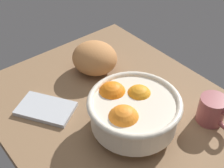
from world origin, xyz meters
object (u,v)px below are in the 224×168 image
at_px(mug, 213,111).
at_px(fruit_bowl, 132,110).
at_px(bread_loaf, 95,58).
at_px(napkin_folded, 46,109).

bearing_deg(mug, fruit_bowl, 58.79).
height_order(bread_loaf, mug, bread_loaf).
xyz_separation_m(bread_loaf, mug, (-0.37, -0.11, -0.01)).
bearing_deg(mug, bread_loaf, 16.03).
bearing_deg(fruit_bowl, mug, -121.21).
bearing_deg(fruit_bowl, bread_loaf, -16.89).
height_order(fruit_bowl, bread_loaf, fruit_bowl).
height_order(bread_loaf, napkin_folded, bread_loaf).
bearing_deg(napkin_folded, fruit_bowl, -145.96).
bearing_deg(mug, napkin_folded, 45.70).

